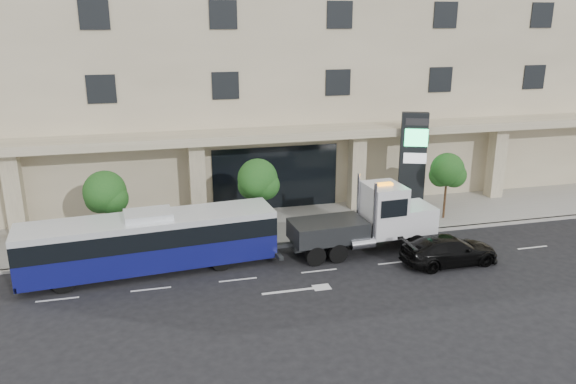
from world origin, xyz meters
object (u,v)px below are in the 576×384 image
object	(u,v)px
tow_truck	(369,221)
signage_pylon	(412,163)
city_bus	(150,241)
black_sedan	(449,250)

from	to	relation	value
tow_truck	signage_pylon	bearing A→B (deg)	41.98
city_bus	signage_pylon	size ratio (longest dim) A/B	1.94
tow_truck	signage_pylon	xyz separation A→B (m)	(4.60, 4.64, 1.70)
tow_truck	signage_pylon	distance (m)	6.75
signage_pylon	black_sedan	bearing A→B (deg)	-79.23
tow_truck	black_sedan	size ratio (longest dim) A/B	1.78
black_sedan	signage_pylon	xyz separation A→B (m)	(1.31, 7.19, 2.63)
city_bus	tow_truck	xyz separation A→B (m)	(11.19, -0.22, 0.10)
city_bus	black_sedan	xyz separation A→B (m)	(14.47, -2.76, -0.83)
black_sedan	signage_pylon	size ratio (longest dim) A/B	0.79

